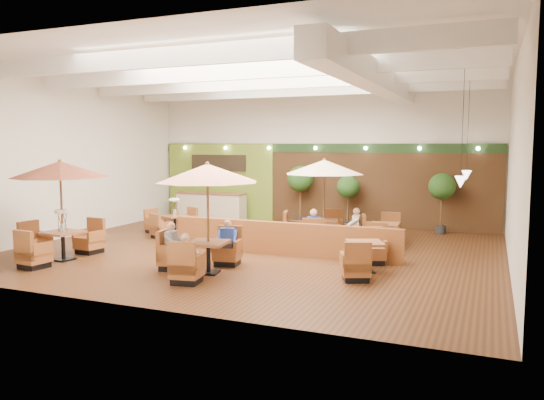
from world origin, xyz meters
The scene contains 17 objects.
room centered at (0.25, 1.22, 3.63)m, with size 14.04×14.00×5.52m.
service_counter centered at (-4.40, 5.10, 0.58)m, with size 3.00×0.75×1.18m.
booth_divider centered at (0.96, -0.30, 0.48)m, with size 6.93×0.18×0.96m, color brown.
table_0 centered at (-4.46, -3.27, 1.99)m, with size 2.69×2.78×2.80m.
table_1 centered at (0.00, -3.06, 1.99)m, with size 2.69×2.80×2.78m.
table_2 centered at (1.57, 1.76, 1.87)m, with size 2.83×2.83×2.76m.
table_3 centered at (-4.11, 1.56, 0.44)m, with size 1.72×2.45×1.46m.
table_4 centered at (3.61, -1.39, 0.37)m, with size 1.14×2.76×0.97m.
table_5 centered at (3.47, 1.93, 0.37)m, with size 0.92×2.60×0.96m.
topiary_0 centered at (-0.48, 5.30, 1.75)m, with size 1.01×1.01×2.35m.
topiary_1 centered at (1.45, 5.30, 1.50)m, with size 0.87×0.87×2.02m.
topiary_2 centered at (4.86, 5.30, 1.62)m, with size 0.94×0.94×2.18m.
diner_0 centered at (0.07, -4.08, 0.73)m, with size 0.38×0.33×0.72m.
diner_1 centered at (0.07, -2.04, 0.74)m, with size 0.41×0.37×0.75m.
diner_2 centered at (-0.95, -3.06, 0.75)m, with size 0.34×0.40×0.76m.
diner_3 centered at (1.57, 0.75, 0.76)m, with size 0.42×0.35×0.80m.
diner_4 centered at (2.58, 1.76, 0.75)m, with size 0.32×0.39×0.76m.
Camera 1 is at (6.48, -14.37, 3.19)m, focal length 35.00 mm.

